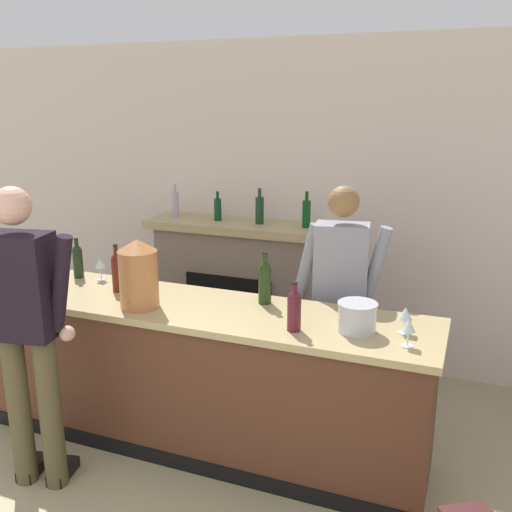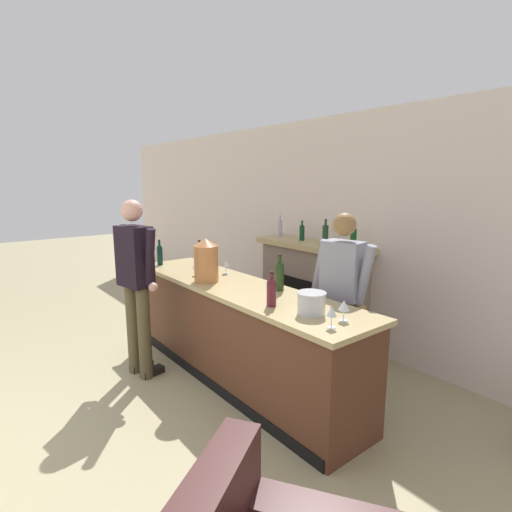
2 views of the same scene
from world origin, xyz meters
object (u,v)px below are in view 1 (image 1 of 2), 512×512
(wine_bottle_cabernet_heavy, at_px, (117,271))
(wine_bottle_port_short, at_px, (78,260))
(person_bartender, at_px, (340,297))
(wine_bottle_riesling_slim, at_px, (265,280))
(ice_bucket_steel, at_px, (357,317))
(wine_bottle_rose_blush, at_px, (9,270))
(copper_dispenser, at_px, (138,273))
(wine_glass_mid_counter, at_px, (405,315))
(wine_bottle_burgundy_dark, at_px, (294,309))
(wine_glass_front_right, at_px, (100,264))
(wine_glass_near_bucket, at_px, (409,326))
(wine_glass_by_dispenser, at_px, (147,273))
(person_customer, at_px, (26,328))
(fireplace_stone, at_px, (239,289))

(wine_bottle_cabernet_heavy, bearing_deg, wine_bottle_port_short, 159.90)
(person_bartender, relative_size, wine_bottle_riesling_slim, 5.02)
(ice_bucket_steel, distance_m, wine_bottle_rose_blush, 2.40)
(copper_dispenser, distance_m, wine_glass_mid_counter, 1.63)
(wine_bottle_port_short, distance_m, wine_bottle_cabernet_heavy, 0.49)
(wine_bottle_port_short, bearing_deg, wine_glass_mid_counter, -4.88)
(wine_bottle_burgundy_dark, xyz_separation_m, wine_glass_front_right, (-1.60, 0.39, -0.01))
(wine_bottle_rose_blush, height_order, wine_glass_mid_counter, wine_bottle_rose_blush)
(ice_bucket_steel, xyz_separation_m, wine_bottle_port_short, (-2.13, 0.27, 0.05))
(person_bartender, distance_m, wine_glass_near_bucket, 0.95)
(ice_bucket_steel, bearing_deg, wine_glass_by_dispenser, 170.83)
(person_bartender, bearing_deg, wine_glass_front_right, -167.08)
(copper_dispenser, bearing_deg, wine_glass_by_dispenser, 114.80)
(wine_bottle_port_short, relative_size, wine_bottle_rose_blush, 0.97)
(person_customer, distance_m, copper_dispenser, 0.72)
(wine_bottle_burgundy_dark, bearing_deg, wine_glass_near_bucket, 0.69)
(copper_dispenser, bearing_deg, wine_bottle_port_short, 153.98)
(wine_bottle_riesling_slim, distance_m, wine_glass_front_right, 1.28)
(wine_glass_by_dispenser, bearing_deg, wine_glass_front_right, 175.69)
(fireplace_stone, relative_size, wine_bottle_cabernet_heavy, 4.78)
(wine_bottle_rose_blush, height_order, wine_bottle_riesling_slim, wine_bottle_riesling_slim)
(ice_bucket_steel, relative_size, wine_glass_front_right, 1.34)
(wine_glass_mid_counter, bearing_deg, wine_bottle_cabernet_heavy, 178.94)
(wine_bottle_rose_blush, bearing_deg, wine_bottle_cabernet_heavy, 17.13)
(person_bartender, xyz_separation_m, wine_bottle_port_short, (-1.88, -0.39, 0.17))
(person_bartender, distance_m, wine_bottle_port_short, 1.92)
(ice_bucket_steel, bearing_deg, wine_bottle_rose_blush, -177.16)
(copper_dispenser, bearing_deg, ice_bucket_steel, 4.24)
(wine_glass_mid_counter, bearing_deg, wine_bottle_rose_blush, -175.92)
(copper_dispenser, relative_size, wine_glass_mid_counter, 2.82)
(wine_glass_front_right, bearing_deg, copper_dispenser, -33.45)
(wine_bottle_port_short, bearing_deg, copper_dispenser, -26.02)
(fireplace_stone, bearing_deg, wine_glass_near_bucket, -43.14)
(person_customer, xyz_separation_m, copper_dispenser, (0.38, 0.58, 0.20))
(wine_bottle_rose_blush, bearing_deg, wine_glass_near_bucket, 0.26)
(wine_bottle_rose_blush, distance_m, wine_glass_front_right, 0.61)
(wine_bottle_cabernet_heavy, relative_size, wine_bottle_rose_blush, 1.09)
(ice_bucket_steel, distance_m, wine_glass_near_bucket, 0.31)
(person_bartender, xyz_separation_m, wine_glass_mid_counter, (0.51, -0.59, 0.15))
(wine_glass_by_dispenser, bearing_deg, wine_bottle_rose_blush, -157.45)
(wine_bottle_riesling_slim, height_order, wine_glass_mid_counter, wine_bottle_riesling_slim)
(wine_bottle_cabernet_heavy, distance_m, wine_bottle_rose_blush, 0.76)
(fireplace_stone, bearing_deg, ice_bucket_steel, -46.75)
(wine_bottle_cabernet_heavy, relative_size, wine_glass_near_bucket, 2.11)
(wine_bottle_burgundy_dark, relative_size, wine_bottle_rose_blush, 0.94)
(person_customer, bearing_deg, wine_glass_front_right, 101.32)
(copper_dispenser, bearing_deg, wine_glass_mid_counter, 6.04)
(wine_bottle_port_short, bearing_deg, wine_glass_front_right, 0.86)
(fireplace_stone, height_order, wine_glass_near_bucket, fireplace_stone)
(person_customer, relative_size, person_bartender, 1.06)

